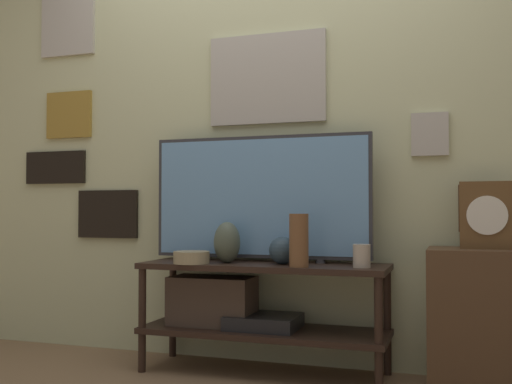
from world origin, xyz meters
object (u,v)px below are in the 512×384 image
at_px(vase_tall_ceramic, 299,240).
at_px(candle_jar, 362,256).
at_px(television, 260,197).
at_px(vase_round_glass, 283,250).
at_px(mantel_clock, 487,215).
at_px(vase_urn_stoneware, 227,242).
at_px(vase_wide_bowl, 191,257).

height_order(vase_tall_ceramic, candle_jar, vase_tall_ceramic).
bearing_deg(television, vase_round_glass, -34.82).
bearing_deg(candle_jar, vase_tall_ceramic, -167.58).
bearing_deg(mantel_clock, television, 177.71).
relative_size(vase_urn_stoneware, candle_jar, 1.91).
bearing_deg(vase_round_glass, candle_jar, -7.29).
relative_size(television, vase_wide_bowl, 6.42).
height_order(vase_tall_ceramic, mantel_clock, mantel_clock).
xyz_separation_m(vase_round_glass, candle_jar, (0.41, -0.05, -0.01)).
relative_size(vase_tall_ceramic, mantel_clock, 0.82).
relative_size(television, candle_jar, 10.71).
xyz_separation_m(television, vase_round_glass, (0.16, -0.11, -0.27)).
relative_size(vase_wide_bowl, vase_urn_stoneware, 0.87).
bearing_deg(vase_tall_ceramic, television, 140.31).
height_order(vase_round_glass, candle_jar, vase_round_glass).
distance_m(vase_tall_ceramic, mantel_clock, 0.88).
bearing_deg(television, vase_urn_stoneware, -137.26).
bearing_deg(vase_urn_stoneware, candle_jar, -2.68).
bearing_deg(candle_jar, television, 164.06).
height_order(television, vase_round_glass, television).
bearing_deg(vase_wide_bowl, vase_round_glass, 13.84).
bearing_deg(vase_tall_ceramic, candle_jar, 12.42).
xyz_separation_m(vase_wide_bowl, vase_urn_stoneware, (0.16, 0.09, 0.07)).
distance_m(television, mantel_clock, 1.13).
distance_m(vase_urn_stoneware, candle_jar, 0.71).
xyz_separation_m(vase_round_glass, mantel_clock, (0.97, 0.06, 0.18)).
bearing_deg(candle_jar, mantel_clock, 11.62).
xyz_separation_m(vase_urn_stoneware, candle_jar, (0.70, -0.03, -0.05)).
xyz_separation_m(television, vase_tall_ceramic, (0.27, -0.23, -0.22)).
xyz_separation_m(television, mantel_clock, (1.13, -0.05, -0.09)).
height_order(vase_wide_bowl, vase_tall_ceramic, vase_tall_ceramic).
distance_m(vase_tall_ceramic, candle_jar, 0.31).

